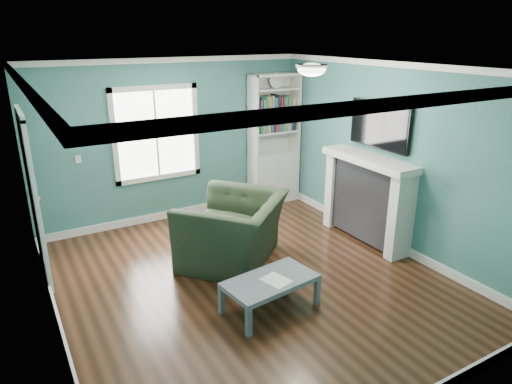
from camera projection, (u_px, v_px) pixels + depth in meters
floor at (251, 280)px, 5.76m from camera, size 5.00×5.00×0.00m
room_walls at (250, 159)px, 5.23m from camera, size 5.00×5.00×5.00m
trim at (250, 188)px, 5.35m from camera, size 4.50×5.00×2.60m
window at (156, 134)px, 7.17m from camera, size 1.40×0.06×1.50m
bookshelf at (274, 152)px, 8.17m from camera, size 0.90×0.35×2.31m
fireplace at (367, 200)px, 6.69m from camera, size 0.44×1.58×1.30m
tv at (380, 125)px, 6.39m from camera, size 0.06×1.10×0.65m
door at (33, 198)px, 5.50m from camera, size 0.12×0.98×2.17m
ceiling_fixture at (312, 69)px, 5.42m from camera, size 0.38×0.38×0.15m
light_switch at (78, 159)px, 6.68m from camera, size 0.08×0.01×0.12m
recliner at (233, 219)px, 6.08m from camera, size 1.62×1.58×1.20m
coffee_table at (270, 283)px, 5.07m from camera, size 1.09×0.69×0.37m
paper_sheet at (276, 280)px, 5.03m from camera, size 0.31×0.35×0.00m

